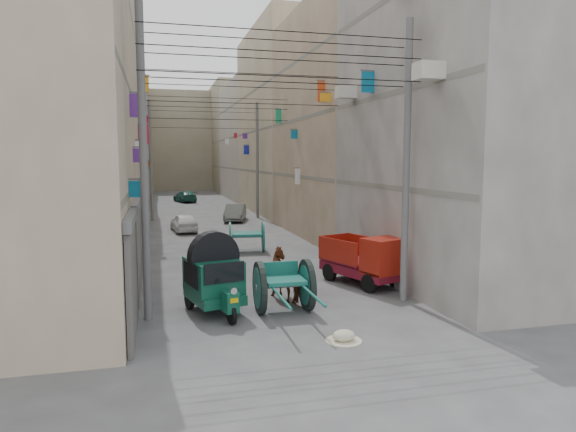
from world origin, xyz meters
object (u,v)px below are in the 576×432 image
object	(u,v)px
tonga_cart	(284,285)
distant_car_green	(185,197)
auto_rickshaw	(214,276)
mini_truck	(369,262)
distant_car_white	(184,223)
second_cart	(247,236)
horse	(288,275)
distant_car_grey	(235,212)
feed_sack	(344,336)

from	to	relation	value
tonga_cart	distant_car_green	distance (m)	37.11
auto_rickshaw	mini_truck	size ratio (longest dim) A/B	0.77
tonga_cart	distant_car_white	bearing A→B (deg)	96.79
tonga_cart	second_cart	bearing A→B (deg)	86.93
horse	distant_car_white	size ratio (longest dim) A/B	0.56
auto_rickshaw	distant_car_white	world-z (taller)	auto_rickshaw
auto_rickshaw	second_cart	size ratio (longest dim) A/B	1.45
tonga_cart	distant_car_grey	size ratio (longest dim) A/B	0.90
distant_car_grey	auto_rickshaw	bearing A→B (deg)	-85.65
mini_truck	distant_car_green	xyz separation A→B (m)	(-3.92, 35.06, -0.26)
tonga_cart	horse	distance (m)	1.28
feed_sack	distant_car_grey	xyz separation A→B (m)	(1.07, 23.33, 0.44)
mini_truck	distant_car_green	distance (m)	35.28
second_cart	feed_sack	world-z (taller)	second_cart
second_cart	distant_car_green	world-z (taller)	second_cart
feed_sack	tonga_cart	bearing A→B (deg)	107.09
auto_rickshaw	mini_truck	bearing A→B (deg)	3.26
distant_car_white	distant_car_grey	world-z (taller)	distant_car_grey
distant_car_white	auto_rickshaw	bearing A→B (deg)	83.53
mini_truck	distant_car_grey	world-z (taller)	mini_truck
mini_truck	second_cart	xyz separation A→B (m)	(-2.78, 7.15, -0.07)
mini_truck	second_cart	distance (m)	7.67
feed_sack	distant_car_green	world-z (taller)	distant_car_green
distant_car_grey	tonga_cart	bearing A→B (deg)	-80.52
distant_car_white	distant_car_green	size ratio (longest dim) A/B	0.84
mini_truck	horse	distance (m)	3.07
distant_car_white	distant_car_green	world-z (taller)	distant_car_green
second_cart	horse	world-z (taller)	horse
auto_rickshaw	distant_car_green	distance (m)	36.67
distant_car_grey	distant_car_green	distance (m)	16.48
tonga_cart	distant_car_white	size ratio (longest dim) A/B	1.01
second_cart	distant_car_grey	xyz separation A→B (m)	(1.25, 11.60, -0.15)
mini_truck	distant_car_grey	size ratio (longest dim) A/B	0.93
second_cart	horse	xyz separation A→B (m)	(-0.17, -7.99, 0.01)
second_cart	feed_sack	size ratio (longest dim) A/B	3.27
mini_truck	distant_car_green	world-z (taller)	mini_truck
distant_car_grey	distant_car_white	bearing A→B (deg)	-114.60
tonga_cart	auto_rickshaw	bearing A→B (deg)	166.36
mini_truck	feed_sack	xyz separation A→B (m)	(-2.59, -4.58, -0.67)
auto_rickshaw	second_cart	world-z (taller)	auto_rickshaw
tonga_cart	mini_truck	distance (m)	3.95
second_cart	horse	bearing A→B (deg)	-83.69
auto_rickshaw	distant_car_grey	xyz separation A→B (m)	(3.66, 20.34, -0.42)
tonga_cart	feed_sack	bearing A→B (deg)	-72.29
horse	distant_car_grey	distance (m)	19.64
feed_sack	horse	bearing A→B (deg)	95.47
horse	distant_car_grey	size ratio (longest dim) A/B	0.50
mini_truck	feed_sack	world-z (taller)	mini_truck
horse	distant_car_grey	xyz separation A→B (m)	(1.42, 19.59, -0.16)
auto_rickshaw	feed_sack	bearing A→B (deg)	-62.86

